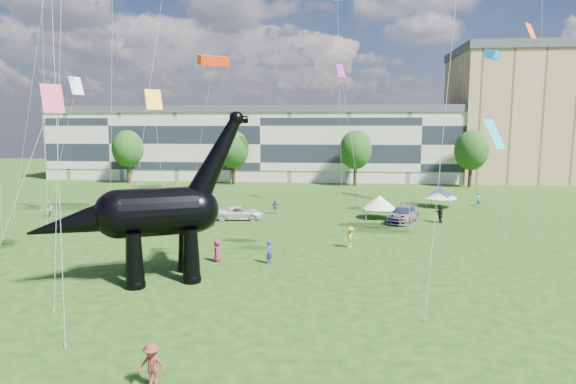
{
  "coord_description": "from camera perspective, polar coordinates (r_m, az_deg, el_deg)",
  "views": [
    {
      "loc": [
        4.78,
        -24.97,
        9.53
      ],
      "look_at": [
        1.53,
        8.0,
        5.0
      ],
      "focal_mm": 30.0,
      "sensor_mm": 36.0,
      "label": 1
    }
  ],
  "objects": [
    {
      "name": "apartment_block",
      "position": [
        96.63,
        27.28,
        7.8
      ],
      "size": [
        28.0,
        18.0,
        22.0
      ],
      "primitive_type": "cube",
      "color": "tan",
      "rests_on": "ground"
    },
    {
      "name": "visitors",
      "position": [
        41.12,
        -1.5,
        -4.41
      ],
      "size": [
        48.15,
        43.62,
        1.88
      ],
      "color": "navy",
      "rests_on": "ground"
    },
    {
      "name": "terrace_row",
      "position": [
        87.97,
        -2.74,
        5.48
      ],
      "size": [
        78.0,
        11.0,
        12.0
      ],
      "primitive_type": "cube",
      "color": "beige",
      "rests_on": "ground"
    },
    {
      "name": "dinosaur_sculpture",
      "position": [
        30.75,
        -15.98,
        -2.66
      ],
      "size": [
        12.86,
        7.34,
        10.9
      ],
      "rotation": [
        0.0,
        0.0,
        0.43
      ],
      "color": "black",
      "rests_on": "ground"
    },
    {
      "name": "gazebo_left",
      "position": [
        57.13,
        -20.34,
        -0.6
      ],
      "size": [
        4.05,
        4.05,
        2.39
      ],
      "rotation": [
        0.0,
        0.0,
        0.2
      ],
      "color": "white",
      "rests_on": "ground"
    },
    {
      "name": "tree_mid_left",
      "position": [
        79.82,
        -6.54,
        5.41
      ],
      "size": [
        5.2,
        5.2,
        9.44
      ],
      "color": "#382314",
      "rests_on": "ground"
    },
    {
      "name": "gazebo_near",
      "position": [
        50.95,
        10.79,
        -1.21
      ],
      "size": [
        3.85,
        3.85,
        2.39
      ],
      "rotation": [
        0.0,
        0.0,
        -0.13
      ],
      "color": "white",
      "rests_on": "ground"
    },
    {
      "name": "car_grey",
      "position": [
        53.92,
        -11.49,
        -1.76
      ],
      "size": [
        4.66,
        2.23,
        1.48
      ],
      "primitive_type": "imported",
      "rotation": [
        0.0,
        0.0,
        1.72
      ],
      "color": "slate",
      "rests_on": "ground"
    },
    {
      "name": "tree_far_right",
      "position": [
        80.87,
        20.92,
        4.98
      ],
      "size": [
        5.2,
        5.2,
        9.44
      ],
      "color": "#382314",
      "rests_on": "ground"
    },
    {
      "name": "car_white",
      "position": [
        49.79,
        -5.75,
        -2.5
      ],
      "size": [
        5.1,
        2.85,
        1.35
      ],
      "primitive_type": "imported",
      "rotation": [
        0.0,
        0.0,
        1.7
      ],
      "color": "white",
      "rests_on": "ground"
    },
    {
      "name": "tree_far_left",
      "position": [
        85.44,
        -18.48,
        5.21
      ],
      "size": [
        5.2,
        5.2,
        9.44
      ],
      "color": "#382314",
      "rests_on": "ground"
    },
    {
      "name": "tree_mid_right",
      "position": [
        78.1,
        8.02,
        5.33
      ],
      "size": [
        5.2,
        5.2,
        9.44
      ],
      "color": "#382314",
      "rests_on": "ground"
    },
    {
      "name": "ground",
      "position": [
        27.15,
        -5.0,
        -12.79
      ],
      "size": [
        220.0,
        220.0,
        0.0
      ],
      "primitive_type": "plane",
      "color": "#16330C",
      "rests_on": "ground"
    },
    {
      "name": "car_silver",
      "position": [
        48.34,
        -9.51,
        -2.77
      ],
      "size": [
        2.18,
        4.62,
        1.53
      ],
      "primitive_type": "imported",
      "rotation": [
        0.0,
        0.0,
        0.09
      ],
      "color": "#B5B6BA",
      "rests_on": "ground"
    },
    {
      "name": "car_dark",
      "position": [
        49.6,
        13.48,
        -2.58
      ],
      "size": [
        4.2,
        5.88,
        1.58
      ],
      "primitive_type": "imported",
      "rotation": [
        0.0,
        0.0,
        -0.41
      ],
      "color": "#595960",
      "rests_on": "ground"
    },
    {
      "name": "gazebo_far",
      "position": [
        59.67,
        17.69,
        -0.04
      ],
      "size": [
        4.81,
        4.81,
        2.55
      ],
      "rotation": [
        0.0,
        0.0,
        -0.41
      ],
      "color": "white",
      "rests_on": "ground"
    }
  ]
}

